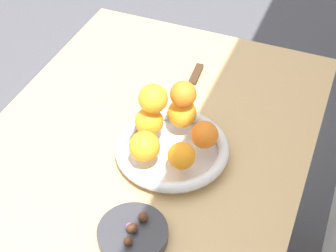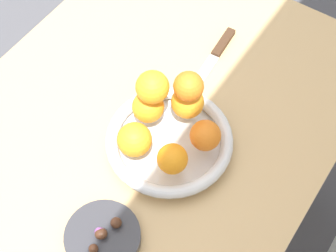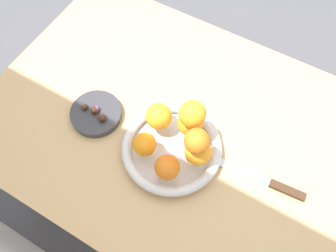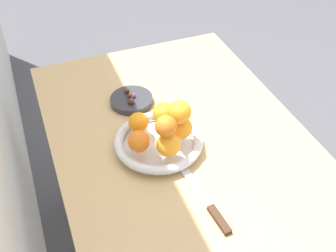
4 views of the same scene
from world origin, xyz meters
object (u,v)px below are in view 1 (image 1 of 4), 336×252
(candy_ball_3, at_px, (132,227))
(candy_ball_2, at_px, (131,228))
(candy_ball_0, at_px, (130,227))
(candy_ball_5, at_px, (143,217))
(candy_dish, at_px, (133,234))
(orange_0, at_px, (144,146))
(orange_6, at_px, (183,94))
(knife, at_px, (190,89))
(fruit_bowl, at_px, (172,150))
(orange_1, at_px, (181,156))
(orange_2, at_px, (205,135))
(candy_ball_1, at_px, (133,228))
(orange_3, at_px, (182,113))
(candy_ball_4, at_px, (128,241))
(orange_5, at_px, (153,99))
(dining_table, at_px, (139,178))
(orange_4, at_px, (149,121))

(candy_ball_3, bearing_deg, candy_ball_2, -15.60)
(candy_ball_0, distance_m, candy_ball_5, 0.03)
(candy_dish, relative_size, orange_0, 2.07)
(orange_6, height_order, candy_ball_5, orange_6)
(knife, bearing_deg, fruit_bowl, 10.52)
(orange_1, xyz_separation_m, knife, (-0.29, -0.09, -0.06))
(orange_2, relative_size, orange_6, 1.04)
(orange_1, distance_m, candy_ball_2, 0.19)
(fruit_bowl, distance_m, orange_1, 0.08)
(candy_ball_1, bearing_deg, orange_0, -163.68)
(candy_ball_2, bearing_deg, orange_2, 167.49)
(orange_3, xyz_separation_m, candy_ball_4, (0.34, 0.02, -0.04))
(orange_0, bearing_deg, orange_5, -170.16)
(orange_3, height_order, candy_ball_4, orange_3)
(candy_dish, distance_m, candy_ball_4, 0.04)
(candy_ball_0, bearing_deg, candy_ball_2, 58.83)
(orange_3, relative_size, candy_ball_3, 3.61)
(dining_table, height_order, candy_ball_0, candy_ball_0)
(orange_1, relative_size, orange_5, 0.91)
(orange_1, xyz_separation_m, candy_ball_4, (0.21, -0.03, -0.04))
(dining_table, height_order, candy_ball_1, candy_ball_1)
(orange_6, bearing_deg, dining_table, -43.18)
(orange_4, xyz_separation_m, candy_ball_4, (0.28, 0.08, -0.04))
(orange_4, relative_size, candy_ball_5, 3.12)
(orange_3, height_order, candy_ball_3, orange_3)
(dining_table, bearing_deg, candy_ball_0, 20.89)
(dining_table, bearing_deg, orange_3, 140.59)
(candy_ball_4, relative_size, knife, 0.07)
(candy_ball_1, bearing_deg, orange_2, 167.91)
(orange_0, distance_m, candy_ball_5, 0.16)
(orange_3, height_order, orange_6, orange_6)
(fruit_bowl, distance_m, candy_ball_5, 0.21)
(dining_table, height_order, orange_1, orange_1)
(candy_ball_3, bearing_deg, orange_1, 169.72)
(fruit_bowl, distance_m, orange_6, 0.13)
(orange_4, distance_m, knife, 0.23)
(orange_3, bearing_deg, orange_6, 32.64)
(orange_4, xyz_separation_m, knife, (-0.22, 0.02, -0.07))
(dining_table, bearing_deg, orange_4, 158.63)
(orange_4, height_order, candy_ball_2, orange_4)
(dining_table, bearing_deg, fruit_bowl, 104.52)
(candy_ball_1, xyz_separation_m, candy_ball_5, (-0.03, 0.01, 0.00))
(orange_5, xyz_separation_m, candy_ball_1, (0.26, 0.07, -0.11))
(candy_dish, height_order, orange_0, orange_0)
(orange_3, xyz_separation_m, orange_6, (0.01, 0.00, 0.06))
(dining_table, distance_m, candy_ball_5, 0.24)
(orange_5, bearing_deg, dining_table, -28.03)
(orange_6, bearing_deg, orange_1, 19.54)
(orange_6, bearing_deg, orange_4, -54.05)
(orange_0, xyz_separation_m, orange_6, (-0.12, 0.04, 0.06))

